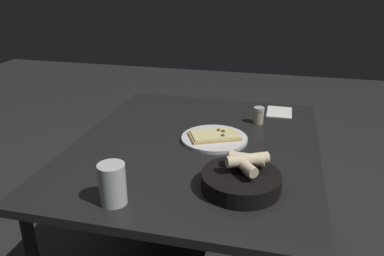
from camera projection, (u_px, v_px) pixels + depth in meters
name	position (u px, v px, depth m)	size (l,w,h in m)	color
dining_table	(196.00, 155.00, 1.58)	(1.18, 0.98, 0.71)	black
pizza_plate	(214.00, 138.00, 1.59)	(0.27, 0.27, 0.04)	white
bread_basket	(241.00, 179.00, 1.23)	(0.26, 0.26, 0.12)	black
beer_glass	(113.00, 186.00, 1.14)	(0.08, 0.08, 0.13)	silver
pepper_shaker	(259.00, 116.00, 1.75)	(0.05, 0.05, 0.08)	#BFB299
napkin	(279.00, 112.00, 1.90)	(0.16, 0.12, 0.00)	white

